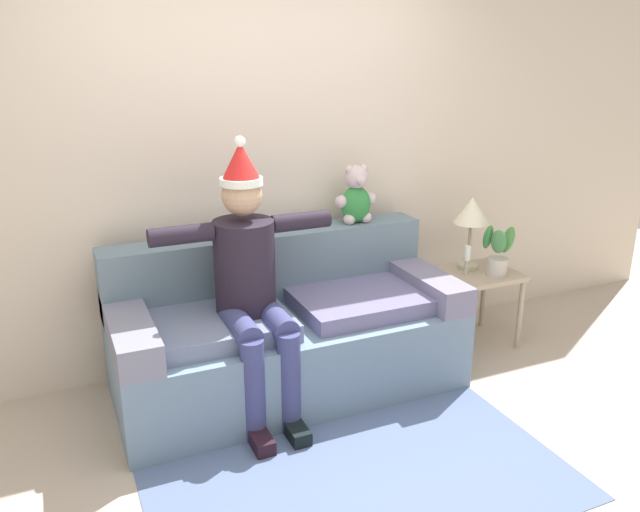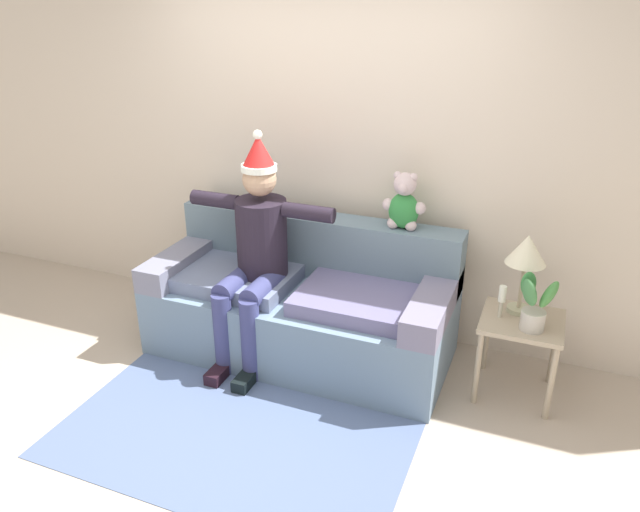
% 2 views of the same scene
% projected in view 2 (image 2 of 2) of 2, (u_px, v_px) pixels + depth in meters
% --- Properties ---
extents(ground_plane, '(10.00, 10.00, 0.00)m').
position_uv_depth(ground_plane, '(233.00, 436.00, 3.48)').
color(ground_plane, '#B4A491').
extents(back_wall, '(7.00, 0.10, 2.70)m').
position_uv_depth(back_wall, '(331.00, 145.00, 4.26)').
color(back_wall, beige).
rests_on(back_wall, ground_plane).
extents(couch, '(2.04, 0.90, 0.90)m').
position_uv_depth(couch, '(303.00, 303.00, 4.21)').
color(couch, slate).
rests_on(couch, ground_plane).
extents(person_seated, '(1.02, 0.77, 1.55)m').
position_uv_depth(person_seated, '(255.00, 248.00, 3.98)').
color(person_seated, black).
rests_on(person_seated, ground_plane).
extents(teddy_bear, '(0.29, 0.17, 0.38)m').
position_uv_depth(teddy_bear, '(404.00, 203.00, 3.94)').
color(teddy_bear, '#2F853D').
rests_on(teddy_bear, couch).
extents(side_table, '(0.48, 0.46, 0.53)m').
position_uv_depth(side_table, '(521.00, 332.00, 3.69)').
color(side_table, tan).
rests_on(side_table, ground_plane).
extents(table_lamp, '(0.24, 0.24, 0.51)m').
position_uv_depth(table_lamp, '(526.00, 253.00, 3.59)').
color(table_lamp, '#B5B692').
rests_on(table_lamp, side_table).
extents(potted_plant, '(0.25, 0.25, 0.37)m').
position_uv_depth(potted_plant, '(534.00, 303.00, 3.49)').
color(potted_plant, beige).
rests_on(potted_plant, side_table).
extents(candle_tall, '(0.04, 0.04, 0.21)m').
position_uv_depth(candle_tall, '(502.00, 298.00, 3.64)').
color(candle_tall, beige).
rests_on(candle_tall, side_table).
extents(area_rug, '(2.01, 1.13, 0.01)m').
position_uv_depth(area_rug, '(230.00, 438.00, 3.46)').
color(area_rug, slate).
rests_on(area_rug, ground_plane).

